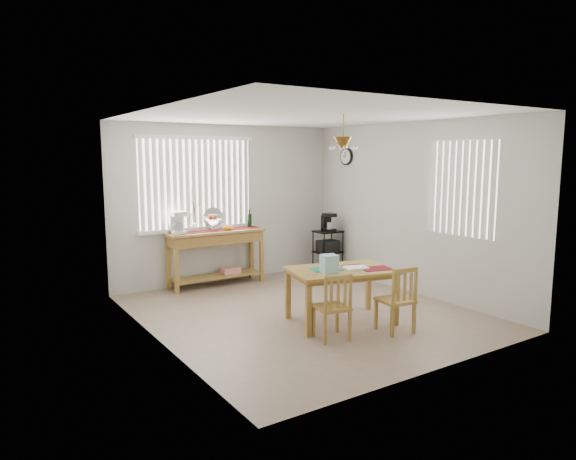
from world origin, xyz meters
TOP-DOWN VIEW (x-y plane):
  - ground at (0.00, 0.00)m, footprint 4.00×4.50m
  - room_shell at (0.00, 0.01)m, footprint 4.20×4.70m
  - sideboard at (-0.33, 2.01)m, footprint 1.60×0.45m
  - sideboard_items at (-0.61, 2.02)m, footprint 1.52×0.38m
  - wire_cart at (1.70, 1.70)m, footprint 0.45×0.36m
  - cart_items at (1.70, 1.70)m, footprint 0.18×0.22m
  - dining_table at (0.17, -0.57)m, footprint 1.44×1.10m
  - table_items at (0.02, -0.64)m, footprint 0.97×0.67m
  - chair_left at (-0.31, -1.02)m, footprint 0.42×0.42m
  - chair_right at (0.48, -1.24)m, footprint 0.42×0.42m

SIDE VIEW (x-z plane):
  - ground at x=0.00m, z-range -0.01..0.00m
  - chair_left at x=-0.31m, z-range -0.01..0.77m
  - chair_right at x=0.48m, z-range -0.01..0.80m
  - wire_cart at x=1.70m, z-range 0.08..0.85m
  - dining_table at x=0.17m, z-range 0.26..0.95m
  - sideboard at x=-0.33m, z-range 0.23..1.12m
  - table_items at x=0.02m, z-range 0.66..0.88m
  - cart_items at x=1.70m, z-range 0.76..1.08m
  - sideboard_items at x=-0.61m, z-range 0.70..1.38m
  - room_shell at x=0.00m, z-range 0.34..3.04m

